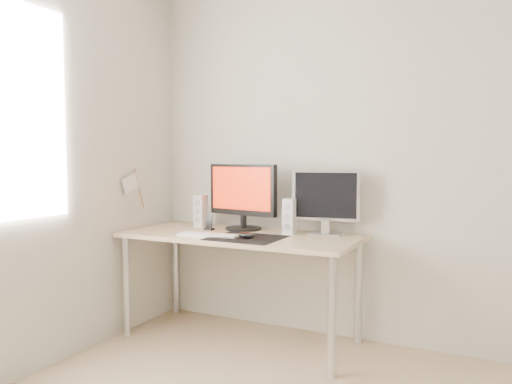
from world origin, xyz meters
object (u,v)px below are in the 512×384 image
(keyboard, at_px, (209,235))
(phone_dock, at_px, (209,225))
(mouse, at_px, (247,235))
(second_monitor, at_px, (326,199))
(speaker_right, at_px, (290,216))
(desk, at_px, (240,245))
(speaker_left, at_px, (201,211))
(main_monitor, at_px, (243,194))

(keyboard, xyz_separation_m, phone_dock, (-0.14, 0.24, 0.03))
(mouse, height_order, second_monitor, second_monitor)
(speaker_right, xyz_separation_m, phone_dock, (-0.58, -0.09, -0.09))
(desk, bearing_deg, keyboard, -127.78)
(second_monitor, bearing_deg, mouse, -135.18)
(mouse, relative_size, desk, 0.07)
(speaker_left, bearing_deg, second_monitor, 3.09)
(main_monitor, bearing_deg, speaker_right, -3.95)
(desk, bearing_deg, speaker_right, 26.00)
(main_monitor, xyz_separation_m, phone_dock, (-0.21, -0.11, -0.22))
(desk, relative_size, second_monitor, 3.55)
(desk, xyz_separation_m, keyboard, (-0.14, -0.18, 0.09))
(speaker_right, bearing_deg, desk, -154.00)
(mouse, distance_m, desk, 0.24)
(desk, distance_m, keyboard, 0.24)
(second_monitor, relative_size, speaker_left, 1.90)
(main_monitor, relative_size, phone_dock, 5.00)
(desk, relative_size, speaker_right, 6.72)
(second_monitor, xyz_separation_m, speaker_right, (-0.23, -0.07, -0.12))
(second_monitor, bearing_deg, desk, -157.84)
(second_monitor, xyz_separation_m, phone_dock, (-0.81, -0.16, -0.21))
(keyboard, bearing_deg, mouse, 0.98)
(mouse, xyz_separation_m, desk, (-0.14, 0.17, -0.10))
(second_monitor, distance_m, speaker_left, 0.96)
(main_monitor, bearing_deg, desk, -67.68)
(second_monitor, bearing_deg, main_monitor, -175.82)
(speaker_left, relative_size, phone_dock, 2.16)
(mouse, bearing_deg, second_monitor, 44.82)
(mouse, xyz_separation_m, speaker_right, (0.16, 0.32, 0.10))
(mouse, distance_m, main_monitor, 0.47)
(mouse, relative_size, second_monitor, 0.25)
(speaker_left, bearing_deg, desk, -21.48)
(keyboard, relative_size, phone_dock, 3.89)
(mouse, bearing_deg, phone_dock, 151.07)
(mouse, xyz_separation_m, keyboard, (-0.28, -0.00, -0.02))
(main_monitor, xyz_separation_m, speaker_left, (-0.35, -0.01, -0.14))
(speaker_left, distance_m, phone_dock, 0.19)
(mouse, distance_m, speaker_left, 0.66)
(second_monitor, bearing_deg, speaker_left, -176.91)
(second_monitor, height_order, speaker_left, second_monitor)
(second_monitor, relative_size, keyboard, 1.05)
(phone_dock, bearing_deg, speaker_right, 8.43)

